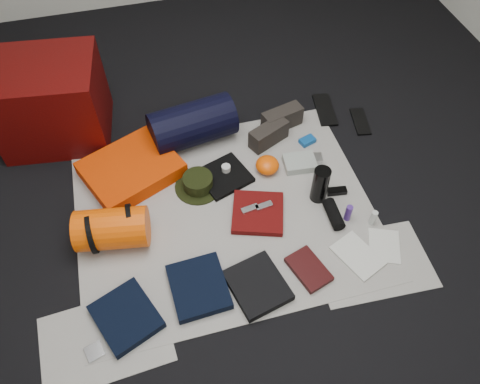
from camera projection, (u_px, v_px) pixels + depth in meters
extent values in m
cube|color=black|center=(225.00, 213.00, 2.58)|extent=(4.50, 4.50, 0.02)
cube|color=#BCB8AE|center=(225.00, 212.00, 2.57)|extent=(1.60, 1.30, 0.01)
cube|color=#BCB8AE|center=(105.00, 339.00, 2.14)|extent=(0.61, 0.44, 0.00)
cube|color=#BCB8AE|center=(372.00, 263.00, 2.38)|extent=(0.60, 0.43, 0.00)
cube|color=#4B0605|center=(50.00, 102.00, 2.76)|extent=(0.66, 0.58, 0.50)
cube|color=#E03802|center=(131.00, 169.00, 2.70)|extent=(0.63, 0.59, 0.09)
cylinder|color=#EF4E03|center=(112.00, 229.00, 2.38)|extent=(0.39, 0.27, 0.21)
cylinder|color=black|center=(92.00, 233.00, 2.36)|extent=(0.02, 0.22, 0.22)
cylinder|color=black|center=(132.00, 224.00, 2.39)|extent=(0.02, 0.22, 0.22)
cylinder|color=black|center=(192.00, 124.00, 2.81)|extent=(0.54, 0.34, 0.26)
cylinder|color=black|center=(198.00, 186.00, 2.68)|extent=(0.32, 0.32, 0.01)
cylinder|color=black|center=(198.00, 182.00, 2.64)|extent=(0.17, 0.17, 0.07)
cube|color=#2A2520|center=(269.00, 134.00, 2.85)|extent=(0.27, 0.19, 0.13)
cube|color=#2A2520|center=(282.00, 118.00, 2.93)|extent=(0.27, 0.16, 0.13)
cube|color=black|center=(325.00, 110.00, 3.07)|extent=(0.16, 0.31, 0.02)
cube|color=black|center=(360.00, 121.00, 3.01)|extent=(0.13, 0.25, 0.01)
cube|color=black|center=(126.00, 317.00, 2.18)|extent=(0.35, 0.37, 0.05)
cube|color=black|center=(199.00, 287.00, 2.27)|extent=(0.28, 0.32, 0.05)
cube|color=black|center=(257.00, 285.00, 2.28)|extent=(0.31, 0.34, 0.04)
cube|color=black|center=(224.00, 176.00, 2.71)|extent=(0.34, 0.33, 0.03)
cube|color=#540909|center=(258.00, 213.00, 2.54)|extent=(0.35, 0.35, 0.04)
ellipsoid|color=#EF4E03|center=(267.00, 165.00, 2.72)|extent=(0.16, 0.16, 0.09)
cube|color=#939B94|center=(300.00, 163.00, 2.76)|extent=(0.20, 0.16, 0.05)
cylinder|color=black|center=(320.00, 185.00, 2.54)|extent=(0.09, 0.09, 0.23)
cylinder|color=black|center=(334.00, 214.00, 2.52)|extent=(0.07, 0.18, 0.07)
cube|color=silver|center=(312.00, 159.00, 2.78)|extent=(0.13, 0.09, 0.05)
cube|color=#0E498D|center=(307.00, 141.00, 2.88)|extent=(0.11, 0.09, 0.03)
cylinder|color=#47277D|center=(348.00, 213.00, 2.50)|extent=(0.05, 0.05, 0.11)
cylinder|color=#B6BBB6|center=(373.00, 218.00, 2.49)|extent=(0.04, 0.04, 0.10)
cube|color=black|center=(309.00, 269.00, 2.34)|extent=(0.21, 0.26, 0.03)
cube|color=beige|center=(358.00, 256.00, 2.39)|extent=(0.25, 0.29, 0.01)
cube|color=beige|center=(384.00, 246.00, 2.43)|extent=(0.22, 0.25, 0.01)
cube|color=black|center=(337.00, 191.00, 2.64)|extent=(0.12, 0.06, 0.03)
cube|color=silver|center=(95.00, 352.00, 2.09)|extent=(0.10, 0.10, 0.01)
cylinder|color=silver|center=(226.00, 168.00, 2.71)|extent=(0.05, 0.05, 0.03)
cube|color=silver|center=(250.00, 209.00, 2.53)|extent=(0.10, 0.05, 0.01)
cube|color=silver|center=(264.00, 206.00, 2.54)|extent=(0.10, 0.05, 0.01)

